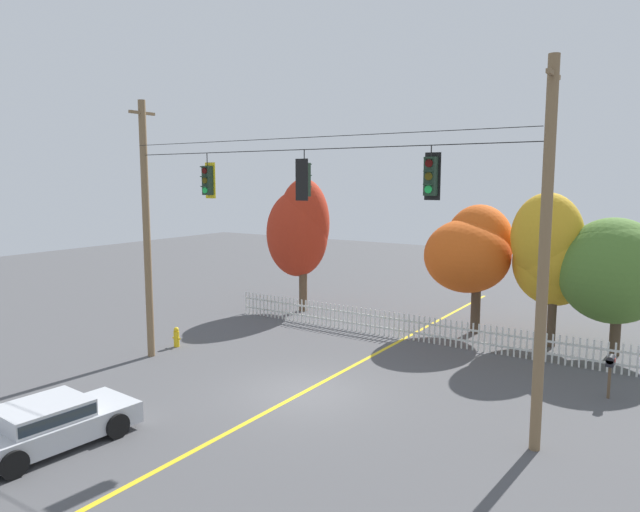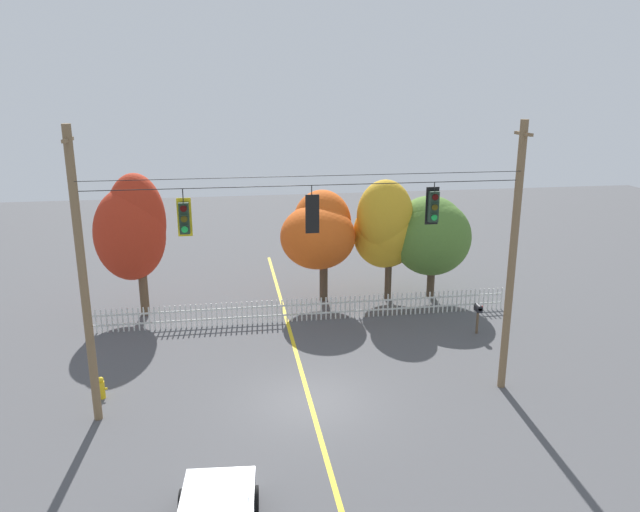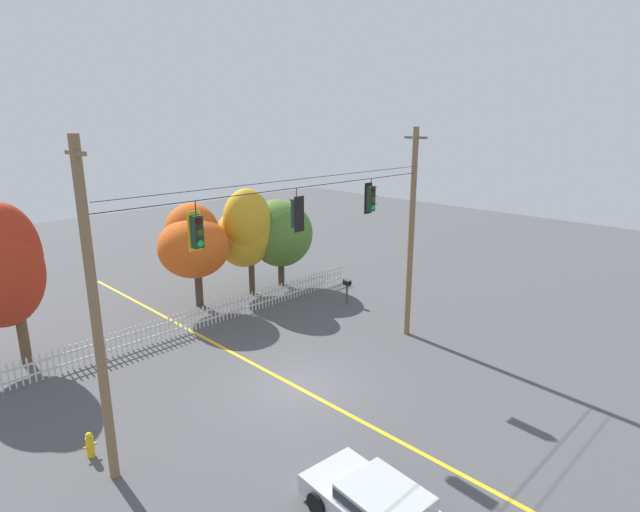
% 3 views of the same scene
% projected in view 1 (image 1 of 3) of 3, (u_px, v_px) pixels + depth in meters
% --- Properties ---
extents(ground, '(80.00, 80.00, 0.00)m').
position_uv_depth(ground, '(303.00, 393.00, 17.86)').
color(ground, '#4C4C4F').
extents(lane_centerline_stripe, '(0.16, 36.00, 0.01)m').
position_uv_depth(lane_centerline_stripe, '(303.00, 393.00, 17.86)').
color(lane_centerline_stripe, gold).
rests_on(lane_centerline_stripe, ground).
extents(signal_support_span, '(14.04, 1.10, 9.32)m').
position_uv_depth(signal_support_span, '(302.00, 240.00, 17.24)').
color(signal_support_span, brown).
rests_on(signal_support_span, ground).
extents(traffic_signal_westbound_side, '(0.43, 0.38, 1.49)m').
position_uv_depth(traffic_signal_westbound_side, '(208.00, 180.00, 19.08)').
color(traffic_signal_westbound_side, black).
extents(traffic_signal_eastbound_side, '(0.43, 0.38, 1.48)m').
position_uv_depth(traffic_signal_eastbound_side, '(304.00, 180.00, 16.95)').
color(traffic_signal_eastbound_side, black).
extents(traffic_signal_northbound_secondary, '(0.43, 0.38, 1.40)m').
position_uv_depth(traffic_signal_northbound_secondary, '(431.00, 176.00, 14.82)').
color(traffic_signal_northbound_secondary, black).
extents(white_picket_fence, '(18.82, 0.06, 1.07)m').
position_uv_depth(white_picket_fence, '(424.00, 329.00, 23.36)').
color(white_picket_fence, silver).
rests_on(white_picket_fence, ground).
extents(autumn_maple_near_fence, '(3.22, 2.80, 6.59)m').
position_uv_depth(autumn_maple_near_fence, '(300.00, 230.00, 28.79)').
color(autumn_maple_near_fence, brown).
rests_on(autumn_maple_near_fence, ground).
extents(autumn_maple_mid, '(3.61, 3.76, 5.49)m').
position_uv_depth(autumn_maple_mid, '(472.00, 251.00, 24.53)').
color(autumn_maple_mid, '#473828').
rests_on(autumn_maple_mid, ground).
extents(autumn_oak_far_east, '(3.22, 3.16, 6.05)m').
position_uv_depth(autumn_oak_far_east, '(552.00, 253.00, 22.57)').
color(autumn_oak_far_east, '#473828').
rests_on(autumn_oak_far_east, ground).
extents(autumn_maple_far_west, '(3.86, 3.57, 5.16)m').
position_uv_depth(autumn_maple_far_west, '(613.00, 268.00, 21.23)').
color(autumn_maple_far_west, '#473828').
rests_on(autumn_maple_far_west, ground).
extents(parked_car, '(2.23, 4.26, 1.15)m').
position_uv_depth(parked_car, '(48.00, 423.00, 14.17)').
color(parked_car, '#B7BABF').
rests_on(parked_car, ground).
extents(fire_hydrant, '(0.38, 0.22, 0.79)m').
position_uv_depth(fire_hydrant, '(176.00, 337.00, 22.74)').
color(fire_hydrant, gold).
rests_on(fire_hydrant, ground).
extents(roadside_mailbox, '(0.25, 0.44, 1.33)m').
position_uv_depth(roadside_mailbox, '(610.00, 363.00, 17.28)').
color(roadside_mailbox, brown).
rests_on(roadside_mailbox, ground).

